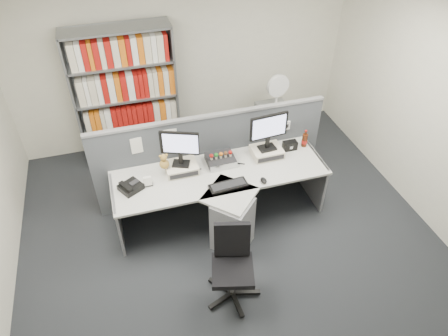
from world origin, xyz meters
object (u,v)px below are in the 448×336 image
object	(u,v)px
filing_cabinet	(274,129)
keyboard	(228,185)
desk	(225,200)
desk_fan	(278,88)
speaker	(290,145)
desktop_pc	(221,160)
monitor_left	(180,146)
cola_bottle	(305,140)
monitor_right	(269,129)
office_chair	(232,262)
mouse	(264,180)
desk_phone	(130,187)
shelving_unit	(127,99)
desk_calendar	(148,182)

from	to	relation	value
filing_cabinet	keyboard	bearing A→B (deg)	-129.14
desk	desk_fan	bearing A→B (deg)	49.38
speaker	desk_fan	distance (m)	1.05
desk	desk_fan	size ratio (longest dim) A/B	4.62
desktop_pc	keyboard	distance (m)	0.45
monitor_left	keyboard	size ratio (longest dim) A/B	1.02
desktop_pc	cola_bottle	world-z (taller)	cola_bottle
monitor_right	desktop_pc	world-z (taller)	monitor_right
cola_bottle	office_chair	world-z (taller)	cola_bottle
keyboard	desk_fan	distance (m)	1.89
desk	cola_bottle	size ratio (longest dim) A/B	10.70
filing_cabinet	desk	bearing A→B (deg)	-130.61
mouse	desk_fan	bearing A→B (deg)	63.03
desk	speaker	distance (m)	1.12
monitor_right	cola_bottle	bearing A→B (deg)	4.34
desk_phone	shelving_unit	world-z (taller)	shelving_unit
desk_phone	shelving_unit	size ratio (longest dim) A/B	0.16
shelving_unit	desk_fan	xyz separation A→B (m)	(2.10, -0.45, 0.08)
keyboard	filing_cabinet	world-z (taller)	keyboard
desk_calendar	filing_cabinet	distance (m)	2.41
monitor_left	cola_bottle	xyz separation A→B (m)	(1.64, 0.04, -0.29)
desk_calendar	desk	bearing A→B (deg)	-15.39
desk_fan	desk	bearing A→B (deg)	-130.62
desk	office_chair	xyz separation A→B (m)	(-0.20, -0.92, 0.02)
monitor_right	shelving_unit	distance (m)	2.15
speaker	monitor_right	bearing A→B (deg)	-175.29
desk	desk_fan	distance (m)	1.94
desk_phone	keyboard	bearing A→B (deg)	-13.94
shelving_unit	desktop_pc	bearing A→B (deg)	-56.63
mouse	cola_bottle	distance (m)	0.92
desk_phone	desktop_pc	bearing A→B (deg)	8.73
desk_calendar	filing_cabinet	bearing A→B (deg)	29.36
desk_calendar	filing_cabinet	xyz separation A→B (m)	(2.07, 1.16, -0.42)
desk	desktop_pc	distance (m)	0.50
mouse	desk_calendar	xyz separation A→B (m)	(-1.31, 0.33, 0.03)
desk_fan	monitor_right	bearing A→B (deg)	-117.89
desk	mouse	xyz separation A→B (m)	(0.44, -0.09, 0.28)
desk	desktop_pc	world-z (taller)	desktop_pc
speaker	filing_cabinet	bearing A→B (deg)	77.99
keyboard	cola_bottle	world-z (taller)	cola_bottle
shelving_unit	desk_fan	distance (m)	2.15
cola_bottle	desk_fan	world-z (taller)	desk_fan
mouse	office_chair	xyz separation A→B (m)	(-0.64, -0.83, -0.26)
desktop_pc	monitor_right	bearing A→B (deg)	-1.08
monitor_right	desktop_pc	xyz separation A→B (m)	(-0.61, 0.01, -0.35)
keyboard	speaker	world-z (taller)	speaker
monitor_right	mouse	bearing A→B (deg)	-114.97
shelving_unit	filing_cabinet	size ratio (longest dim) A/B	2.86
speaker	office_chair	distance (m)	1.81
monitor_left	monitor_right	world-z (taller)	monitor_right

